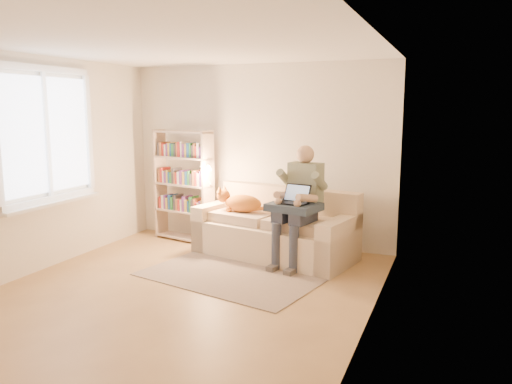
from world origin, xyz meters
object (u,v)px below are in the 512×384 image
at_px(sofa, 276,232).
at_px(laptop, 296,199).
at_px(person, 300,198).
at_px(bookshelf, 183,180).
at_px(cat, 239,202).

bearing_deg(sofa, laptop, -32.14).
height_order(person, laptop, person).
distance_m(laptop, bookshelf, 2.03).
distance_m(person, laptop, 0.14).
bearing_deg(bookshelf, cat, -1.86).
xyz_separation_m(person, bookshelf, (-1.95, 0.47, 0.06)).
xyz_separation_m(sofa, laptop, (0.39, -0.38, 0.55)).
height_order(person, bookshelf, bookshelf).
distance_m(cat, bookshelf, 1.06).
relative_size(person, laptop, 3.79).
height_order(sofa, laptop, laptop).
xyz_separation_m(person, cat, (-0.94, 0.22, -0.15)).
distance_m(sofa, cat, 0.65).
xyz_separation_m(person, laptop, (-0.01, -0.13, 0.02)).
distance_m(sofa, laptop, 0.78).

